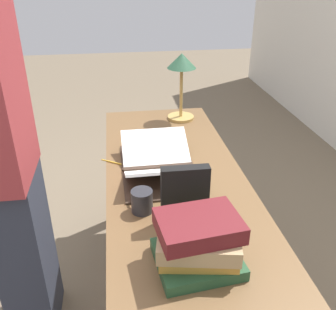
{
  "coord_description": "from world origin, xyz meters",
  "views": [
    {
      "loc": [
        1.4,
        -0.24,
        1.61
      ],
      "look_at": [
        -0.02,
        -0.03,
        0.85
      ],
      "focal_mm": 40.0,
      "sensor_mm": 36.0,
      "label": 1
    }
  ],
  "objects_px": {
    "book_stack_tall": "(198,243)",
    "open_book": "(158,163)",
    "book_standing_upright": "(185,196)",
    "reading_lamp": "(182,71)",
    "person_reader": "(7,170)",
    "pencil": "(116,163)",
    "coffee_mug": "(142,201)"
  },
  "relations": [
    {
      "from": "book_standing_upright",
      "to": "coffee_mug",
      "type": "bearing_deg",
      "value": -120.85
    },
    {
      "from": "reading_lamp",
      "to": "pencil",
      "type": "distance_m",
      "value": 0.7
    },
    {
      "from": "book_standing_upright",
      "to": "coffee_mug",
      "type": "xyz_separation_m",
      "value": [
        -0.09,
        -0.14,
        -0.07
      ]
    },
    {
      "from": "book_standing_upright",
      "to": "reading_lamp",
      "type": "distance_m",
      "value": 1.0
    },
    {
      "from": "book_stack_tall",
      "to": "coffee_mug",
      "type": "distance_m",
      "value": 0.34
    },
    {
      "from": "person_reader",
      "to": "reading_lamp",
      "type": "bearing_deg",
      "value": -51.65
    },
    {
      "from": "coffee_mug",
      "to": "pencil",
      "type": "xyz_separation_m",
      "value": [
        -0.38,
        -0.09,
        -0.04
      ]
    },
    {
      "from": "book_stack_tall",
      "to": "open_book",
      "type": "bearing_deg",
      "value": -175.51
    },
    {
      "from": "open_book",
      "to": "reading_lamp",
      "type": "distance_m",
      "value": 0.67
    },
    {
      "from": "book_standing_upright",
      "to": "pencil",
      "type": "height_order",
      "value": "book_standing_upright"
    },
    {
      "from": "open_book",
      "to": "pencil",
      "type": "bearing_deg",
      "value": -114.81
    },
    {
      "from": "coffee_mug",
      "to": "book_stack_tall",
      "type": "bearing_deg",
      "value": 25.89
    },
    {
      "from": "book_stack_tall",
      "to": "person_reader",
      "type": "relative_size",
      "value": 0.16
    },
    {
      "from": "book_stack_tall",
      "to": "coffee_mug",
      "type": "bearing_deg",
      "value": -154.11
    },
    {
      "from": "book_stack_tall",
      "to": "pencil",
      "type": "distance_m",
      "value": 0.72
    },
    {
      "from": "book_stack_tall",
      "to": "pencil",
      "type": "relative_size",
      "value": 1.98
    },
    {
      "from": "open_book",
      "to": "person_reader",
      "type": "xyz_separation_m",
      "value": [
        0.07,
        -0.62,
        0.06
      ]
    },
    {
      "from": "open_book",
      "to": "person_reader",
      "type": "relative_size",
      "value": 0.29
    },
    {
      "from": "reading_lamp",
      "to": "person_reader",
      "type": "height_order",
      "value": "person_reader"
    },
    {
      "from": "open_book",
      "to": "book_standing_upright",
      "type": "xyz_separation_m",
      "value": [
        0.38,
        0.05,
        0.08
      ]
    },
    {
      "from": "person_reader",
      "to": "open_book",
      "type": "bearing_deg",
      "value": -83.94
    },
    {
      "from": "open_book",
      "to": "book_standing_upright",
      "type": "bearing_deg",
      "value": 6.22
    },
    {
      "from": "book_stack_tall",
      "to": "person_reader",
      "type": "height_order",
      "value": "person_reader"
    },
    {
      "from": "book_stack_tall",
      "to": "book_standing_upright",
      "type": "height_order",
      "value": "book_standing_upright"
    },
    {
      "from": "book_standing_upright",
      "to": "person_reader",
      "type": "relative_size",
      "value": 0.13
    },
    {
      "from": "book_stack_tall",
      "to": "book_standing_upright",
      "type": "xyz_separation_m",
      "value": [
        -0.21,
        -0.0,
        0.03
      ]
    },
    {
      "from": "book_standing_upright",
      "to": "reading_lamp",
      "type": "relative_size",
      "value": 0.59
    },
    {
      "from": "coffee_mug",
      "to": "book_standing_upright",
      "type": "bearing_deg",
      "value": 58.32
    },
    {
      "from": "pencil",
      "to": "book_standing_upright",
      "type": "bearing_deg",
      "value": 26.39
    },
    {
      "from": "book_stack_tall",
      "to": "pencil",
      "type": "height_order",
      "value": "book_stack_tall"
    },
    {
      "from": "open_book",
      "to": "book_standing_upright",
      "type": "relative_size",
      "value": 2.25
    },
    {
      "from": "book_stack_tall",
      "to": "coffee_mug",
      "type": "height_order",
      "value": "book_stack_tall"
    }
  ]
}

